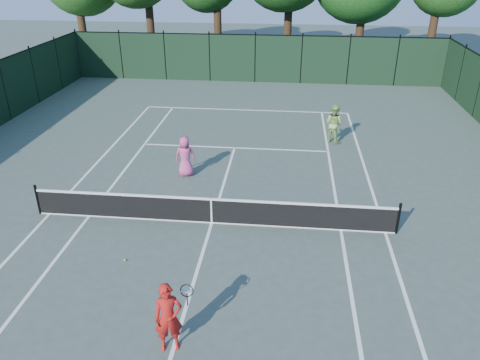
# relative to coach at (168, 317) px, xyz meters

# --- Properties ---
(ground) EXTENTS (90.00, 90.00, 0.00)m
(ground) POSITION_rel_coach_xyz_m (0.07, 5.28, -0.85)
(ground) COLOR #425048
(ground) RESTS_ON ground
(sideline_doubles_left) EXTENTS (0.10, 23.77, 0.01)m
(sideline_doubles_left) POSITION_rel_coach_xyz_m (-5.42, 5.28, -0.84)
(sideline_doubles_left) COLOR white
(sideline_doubles_left) RESTS_ON ground
(sideline_doubles_right) EXTENTS (0.10, 23.77, 0.01)m
(sideline_doubles_right) POSITION_rel_coach_xyz_m (5.55, 5.28, -0.84)
(sideline_doubles_right) COLOR white
(sideline_doubles_right) RESTS_ON ground
(sideline_singles_left) EXTENTS (0.10, 23.77, 0.01)m
(sideline_singles_left) POSITION_rel_coach_xyz_m (-4.05, 5.28, -0.84)
(sideline_singles_left) COLOR white
(sideline_singles_left) RESTS_ON ground
(sideline_singles_right) EXTENTS (0.10, 23.77, 0.01)m
(sideline_singles_right) POSITION_rel_coach_xyz_m (4.18, 5.28, -0.84)
(sideline_singles_right) COLOR white
(sideline_singles_right) RESTS_ON ground
(baseline_far) EXTENTS (10.97, 0.10, 0.01)m
(baseline_far) POSITION_rel_coach_xyz_m (0.07, 17.16, -0.84)
(baseline_far) COLOR white
(baseline_far) RESTS_ON ground
(service_line_far) EXTENTS (8.23, 0.10, 0.01)m
(service_line_far) POSITION_rel_coach_xyz_m (0.07, 11.68, -0.84)
(service_line_far) COLOR white
(service_line_far) RESTS_ON ground
(center_service_line) EXTENTS (0.10, 12.80, 0.01)m
(center_service_line) POSITION_rel_coach_xyz_m (0.07, 5.28, -0.84)
(center_service_line) COLOR white
(center_service_line) RESTS_ON ground
(tennis_net) EXTENTS (11.69, 0.09, 1.06)m
(tennis_net) POSITION_rel_coach_xyz_m (0.07, 5.28, -0.37)
(tennis_net) COLOR black
(tennis_net) RESTS_ON ground
(fence_far) EXTENTS (24.00, 0.05, 3.00)m
(fence_far) POSITION_rel_coach_xyz_m (0.07, 23.28, 0.65)
(fence_far) COLOR black
(fence_far) RESTS_ON ground
(coach) EXTENTS (0.83, 0.81, 1.69)m
(coach) POSITION_rel_coach_xyz_m (0.00, 0.00, 0.00)
(coach) COLOR red
(coach) RESTS_ON ground
(player_pink) EXTENTS (0.84, 0.61, 1.59)m
(player_pink) POSITION_rel_coach_xyz_m (-1.49, 8.70, -0.05)
(player_pink) COLOR #D24A86
(player_pink) RESTS_ON ground
(player_green) EXTENTS (1.07, 1.05, 1.74)m
(player_green) POSITION_rel_coach_xyz_m (4.45, 12.91, 0.02)
(player_green) COLOR #93BC5E
(player_green) RESTS_ON ground
(loose_ball_midcourt) EXTENTS (0.07, 0.07, 0.07)m
(loose_ball_midcourt) POSITION_rel_coach_xyz_m (-2.05, 2.98, -0.81)
(loose_ball_midcourt) COLOR #C5DE2D
(loose_ball_midcourt) RESTS_ON ground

